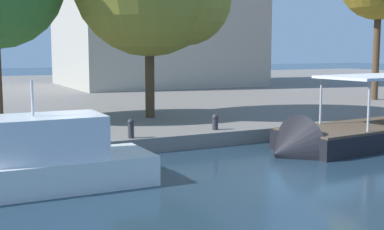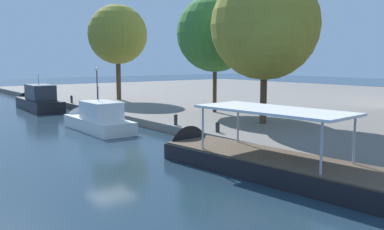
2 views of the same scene
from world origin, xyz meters
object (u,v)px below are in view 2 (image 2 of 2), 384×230
Objects in this scene: mooring_bollard_1 at (176,119)px; tree_3 at (213,33)px; mooring_bollard_0 at (72,99)px; tour_boat_2 at (253,164)px; motor_yacht_0 at (38,102)px; tree_4 at (268,27)px; mooring_bollard_2 at (218,126)px; tree_2 at (119,35)px; lamp_post at (97,79)px; motor_yacht_1 at (95,122)px.

tree_3 is at bearing 120.90° from mooring_bollard_1.
tour_boat_2 is at bearing -5.50° from mooring_bollard_0.
tour_boat_2 is 16.01× the size of mooring_bollard_0.
tree_4 is at bearing -158.03° from motor_yacht_0.
tour_boat_2 reaches higher than mooring_bollard_2.
motor_yacht_0 is 22.05m from mooring_bollard_1.
motor_yacht_0 is 12.87× the size of mooring_bollard_1.
tree_2 is at bearing -21.67° from tour_boat_2.
lamp_post is (-30.31, 5.74, 2.90)m from tour_boat_2.
motor_yacht_0 is 0.93× the size of tree_4.
tour_boat_2 is at bearing -175.92° from motor_yacht_1.
motor_yacht_0 is 14.53× the size of mooring_bollard_2.
mooring_bollard_1 is 0.07× the size of tree_2.
tree_2 reaches higher than mooring_bollard_0.
motor_yacht_0 is 32.49m from tour_boat_2.
tree_4 reaches higher than motor_yacht_1.
lamp_post reaches higher than tour_boat_2.
tour_boat_2 is 31.24m from mooring_bollard_0.
mooring_bollard_1 is at bearing -174.43° from mooring_bollard_2.
tree_3 is at bearing -95.40° from motor_yacht_1.
lamp_post is (-23.83, 2.45, 2.18)m from mooring_bollard_2.
tree_2 is 24.35m from tree_4.
motor_yacht_0 is 0.93× the size of tree_2.
tree_2 is (-31.54, 9.22, 8.05)m from tour_boat_2.
motor_yacht_0 is at bearing -160.60° from tree_4.
lamp_post is at bearing 74.22° from mooring_bollard_0.
tree_2 is 1.07× the size of tree_3.
motor_yacht_0 is 26.25m from mooring_bollard_2.
lamp_post is (-19.64, 2.86, 2.13)m from mooring_bollard_1.
motor_yacht_1 is at bearing -155.66° from mooring_bollard_2.
motor_yacht_1 is 10.34× the size of mooring_bollard_0.
mooring_bollard_1 is 19.96m from lamp_post.
motor_yacht_1 is 0.77× the size of tree_2.
tour_boat_2 is at bearing -176.91° from motor_yacht_0.
tree_4 is (-0.73, 5.31, 6.71)m from mooring_bollard_2.
mooring_bollard_1 is (5.30, 3.88, 0.51)m from motor_yacht_1.
mooring_bollard_2 is (9.49, 4.29, 0.46)m from motor_yacht_1.
tree_3 reaches higher than tour_boat_2.
motor_yacht_0 is at bearing -109.85° from lamp_post.
tour_boat_2 reaches higher than mooring_bollard_1.
tree_4 reaches higher than tour_boat_2.
tree_2 is (-1.23, 3.48, 5.15)m from lamp_post.
motor_yacht_0 is 2.67× the size of lamp_post.
mooring_bollard_1 is at bearing -20.50° from tour_boat_2.
mooring_bollard_0 is 20.42m from mooring_bollard_1.
lamp_post is at bearing 171.73° from mooring_bollard_1.
tree_2 is at bearing 166.69° from mooring_bollard_2.
tree_3 is at bearing 14.96° from lamp_post.
mooring_bollard_0 is 25.41m from tree_4.
motor_yacht_1 is 11.95× the size of mooring_bollard_2.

